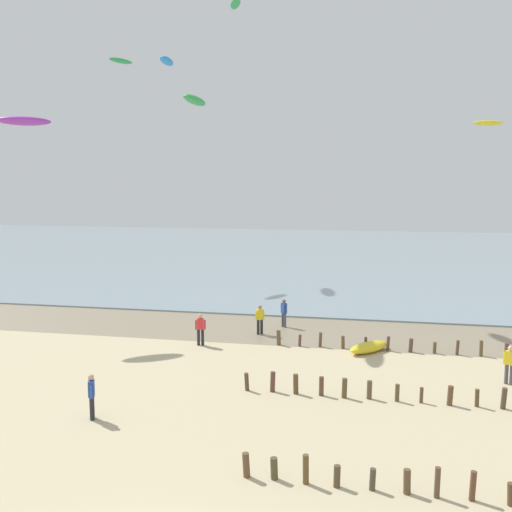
% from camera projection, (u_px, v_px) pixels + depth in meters
% --- Properties ---
extents(wet_sand_strip, '(120.00, 6.67, 0.01)m').
position_uv_depth(wet_sand_strip, '(284.00, 330.00, 33.98)').
color(wet_sand_strip, gray).
rests_on(wet_sand_strip, ground).
extents(sea, '(160.00, 70.00, 0.10)m').
position_uv_depth(sea, '(330.00, 253.00, 71.25)').
color(sea, '#7F939E').
rests_on(sea, ground).
extents(groyne_near, '(12.17, 0.35, 0.90)m').
position_uv_depth(groyne_near, '(457.00, 486.00, 15.75)').
color(groyne_near, brown).
rests_on(groyne_near, ground).
extents(groyne_mid, '(17.45, 0.35, 0.86)m').
position_uv_depth(groyne_mid, '(444.00, 395.00, 22.50)').
color(groyne_mid, '#4F3D29').
rests_on(groyne_mid, ground).
extents(groyne_far, '(15.26, 0.32, 0.82)m').
position_uv_depth(groyne_far, '(423.00, 346.00, 29.38)').
color(groyne_far, brown).
rests_on(groyne_far, ground).
extents(person_nearest_camera, '(0.48, 0.39, 1.71)m').
position_uv_depth(person_nearest_camera, '(260.00, 319.00, 32.94)').
color(person_nearest_camera, '#232328').
rests_on(person_nearest_camera, ground).
extents(person_mid_beach, '(0.50, 0.38, 1.71)m').
position_uv_depth(person_mid_beach, '(510.00, 364.00, 24.70)').
color(person_mid_beach, '#4C4C56').
rests_on(person_mid_beach, ground).
extents(person_by_waterline, '(0.42, 0.43, 1.71)m').
position_uv_depth(person_by_waterline, '(284.00, 312.00, 34.63)').
color(person_by_waterline, '#4C4C56').
rests_on(person_by_waterline, ground).
extents(person_right_flank, '(0.35, 0.53, 1.71)m').
position_uv_depth(person_right_flank, '(92.00, 395.00, 21.04)').
color(person_right_flank, '#232328').
rests_on(person_right_flank, ground).
extents(person_far_down_beach, '(0.55, 0.31, 1.71)m').
position_uv_depth(person_far_down_beach, '(200.00, 329.00, 30.71)').
color(person_far_down_beach, '#232328').
rests_on(person_far_down_beach, ground).
extents(grounded_kite, '(2.45, 2.59, 0.53)m').
position_uv_depth(grounded_kite, '(369.00, 347.00, 29.52)').
color(grounded_kite, yellow).
rests_on(grounded_kite, ground).
extents(kite_aloft_3, '(1.48, 2.52, 0.62)m').
position_uv_depth(kite_aloft_3, '(236.00, 4.00, 41.76)').
color(kite_aloft_3, green).
extents(kite_aloft_4, '(3.17, 2.54, 0.65)m').
position_uv_depth(kite_aloft_4, '(24.00, 121.00, 34.06)').
color(kite_aloft_4, purple).
extents(kite_aloft_7, '(2.20, 1.34, 0.38)m').
position_uv_depth(kite_aloft_7, '(488.00, 123.00, 37.32)').
color(kite_aloft_7, yellow).
extents(kite_aloft_8, '(1.80, 3.71, 0.73)m').
position_uv_depth(kite_aloft_8, '(167.00, 61.00, 54.40)').
color(kite_aloft_8, '#2384D1').
extents(kite_aloft_9, '(1.20, 3.29, 0.78)m').
position_uv_depth(kite_aloft_9, '(195.00, 100.00, 34.74)').
color(kite_aloft_9, green).
extents(kite_aloft_10, '(1.90, 2.71, 0.44)m').
position_uv_depth(kite_aloft_10, '(121.00, 61.00, 52.27)').
color(kite_aloft_10, green).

